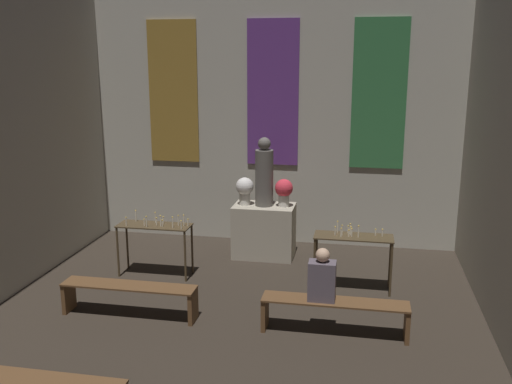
# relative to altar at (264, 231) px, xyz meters

# --- Properties ---
(wall_back) EXTENTS (7.32, 0.16, 4.91)m
(wall_back) POSITION_rel_altar_xyz_m (0.00, 1.00, 1.99)
(wall_back) COLOR #B2AD9E
(wall_back) RESTS_ON ground_plane
(altar) EXTENTS (1.11, 0.68, 0.98)m
(altar) POSITION_rel_altar_xyz_m (0.00, 0.00, 0.00)
(altar) COLOR #ADA38E
(altar) RESTS_ON ground_plane
(statue) EXTENTS (0.33, 0.33, 1.25)m
(statue) POSITION_rel_altar_xyz_m (0.00, 0.00, 1.06)
(statue) COLOR #5B5651
(statue) RESTS_ON altar
(flower_vase_left) EXTENTS (0.33, 0.33, 0.50)m
(flower_vase_left) POSITION_rel_altar_xyz_m (-0.36, 0.00, 0.78)
(flower_vase_left) COLOR beige
(flower_vase_left) RESTS_ON altar
(flower_vase_right) EXTENTS (0.33, 0.33, 0.50)m
(flower_vase_right) POSITION_rel_altar_xyz_m (0.36, 0.00, 0.78)
(flower_vase_right) COLOR beige
(flower_vase_right) RESTS_ON altar
(candle_rack_left) EXTENTS (1.23, 0.45, 1.09)m
(candle_rack_left) POSITION_rel_altar_xyz_m (-1.64, -1.26, 0.27)
(candle_rack_left) COLOR #473823
(candle_rack_left) RESTS_ON ground_plane
(candle_rack_right) EXTENTS (1.23, 0.45, 1.08)m
(candle_rack_right) POSITION_rel_altar_xyz_m (1.64, -1.26, 0.27)
(candle_rack_right) COLOR #473823
(candle_rack_right) RESTS_ON ground_plane
(pew_back_left) EXTENTS (1.95, 0.36, 0.48)m
(pew_back_left) POSITION_rel_altar_xyz_m (-1.45, -2.84, -0.14)
(pew_back_left) COLOR brown
(pew_back_left) RESTS_ON ground_plane
(pew_back_right) EXTENTS (1.95, 0.36, 0.48)m
(pew_back_right) POSITION_rel_altar_xyz_m (1.45, -2.84, -0.14)
(pew_back_right) COLOR brown
(pew_back_right) RESTS_ON ground_plane
(person_seated) EXTENTS (0.36, 0.24, 0.72)m
(person_seated) POSITION_rel_altar_xyz_m (1.27, -2.84, 0.30)
(person_seated) COLOR #564C56
(person_seated) RESTS_ON pew_back_right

